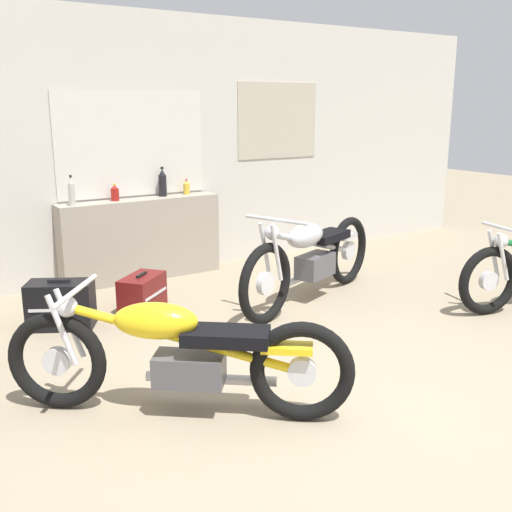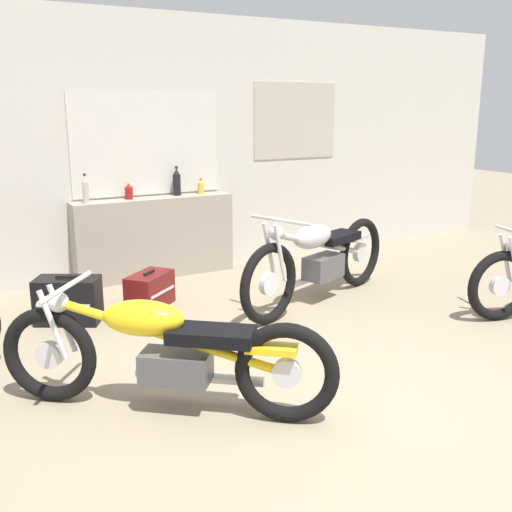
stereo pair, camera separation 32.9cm
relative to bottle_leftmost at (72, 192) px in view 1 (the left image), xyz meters
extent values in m
plane|color=gray|center=(0.73, -3.46, -1.01)|extent=(24.00, 24.00, 0.00)
cube|color=beige|center=(0.73, 0.22, 0.39)|extent=(10.00, 0.06, 2.80)
cube|color=silver|center=(0.72, 0.18, 0.43)|extent=(1.58, 0.01, 1.03)
cube|color=beige|center=(0.72, 0.18, 0.43)|extent=(1.64, 0.01, 1.09)
cube|color=#B2A893|center=(2.60, 0.18, 0.65)|extent=(1.13, 0.01, 0.90)
cube|color=gray|center=(0.72, 0.04, -0.57)|extent=(1.75, 0.28, 0.88)
cylinder|color=#B7B2A8|center=(0.00, 0.00, -0.03)|extent=(0.06, 0.06, 0.22)
cone|color=#B7B2A8|center=(0.00, 0.00, 0.11)|extent=(0.05, 0.05, 0.06)
cylinder|color=black|center=(0.00, 0.00, 0.16)|extent=(0.03, 0.03, 0.02)
cylinder|color=maroon|center=(0.46, 0.07, -0.07)|extent=(0.08, 0.08, 0.13)
cone|color=maroon|center=(0.46, 0.07, 0.01)|extent=(0.07, 0.07, 0.04)
cylinder|color=gold|center=(0.46, 0.07, 0.04)|extent=(0.03, 0.03, 0.01)
cylinder|color=black|center=(1.01, 0.09, -0.02)|extent=(0.09, 0.09, 0.23)
cone|color=black|center=(1.01, 0.09, 0.13)|extent=(0.07, 0.07, 0.06)
cylinder|color=black|center=(1.01, 0.09, 0.17)|extent=(0.03, 0.03, 0.03)
cylinder|color=gold|center=(1.29, 0.08, -0.07)|extent=(0.07, 0.07, 0.12)
cone|color=gold|center=(1.29, 0.08, 0.00)|extent=(0.06, 0.06, 0.03)
cylinder|color=red|center=(1.29, 0.08, 0.03)|extent=(0.03, 0.03, 0.01)
torus|color=black|center=(1.09, -1.83, -0.65)|extent=(0.70, 0.33, 0.71)
cylinder|color=silver|center=(1.09, -1.83, -0.65)|extent=(0.21, 0.13, 0.20)
torus|color=black|center=(2.48, -1.30, -0.65)|extent=(0.70, 0.33, 0.71)
cylinder|color=silver|center=(2.48, -1.30, -0.65)|extent=(0.21, 0.13, 0.20)
cube|color=#4C4C51|center=(1.86, -1.54, -0.67)|extent=(0.47, 0.35, 0.22)
cylinder|color=#B2B2B7|center=(1.86, -1.54, -0.45)|extent=(1.29, 0.53, 0.45)
ellipsoid|color=#B2B2B7|center=(1.68, -1.61, -0.34)|extent=(0.56, 0.40, 0.22)
cube|color=black|center=(2.07, -1.46, -0.42)|extent=(0.56, 0.40, 0.08)
cube|color=#B2B2B7|center=(2.40, -1.33, -0.48)|extent=(0.33, 0.24, 0.04)
cylinder|color=silver|center=(1.18, -1.86, -0.39)|extent=(0.18, 0.10, 0.52)
cylinder|color=silver|center=(1.14, -1.74, -0.39)|extent=(0.18, 0.10, 0.52)
cylinder|color=silver|center=(1.23, -1.77, -0.12)|extent=(0.26, 0.61, 0.03)
sphere|color=silver|center=(1.17, -1.80, -0.22)|extent=(0.13, 0.13, 0.13)
cylinder|color=silver|center=(1.90, -1.37, -0.81)|extent=(0.79, 0.35, 0.06)
torus|color=black|center=(2.90, -2.72, -0.69)|extent=(0.63, 0.23, 0.63)
cylinder|color=silver|center=(2.90, -2.72, -0.69)|extent=(0.18, 0.10, 0.17)
cylinder|color=silver|center=(2.96, -2.80, -0.46)|extent=(0.18, 0.08, 0.45)
cylinder|color=silver|center=(2.98, -2.68, -0.46)|extent=(0.18, 0.08, 0.45)
cylinder|color=silver|center=(3.05, -2.76, -0.23)|extent=(0.18, 0.63, 0.03)
sphere|color=silver|center=(2.99, -2.74, -0.33)|extent=(0.13, 0.13, 0.13)
torus|color=black|center=(-0.83, -2.38, -0.70)|extent=(0.55, 0.46, 0.63)
cylinder|color=silver|center=(-0.83, -2.38, -0.70)|extent=(0.17, 0.16, 0.17)
torus|color=black|center=(0.36, -3.32, -0.70)|extent=(0.55, 0.46, 0.63)
cylinder|color=silver|center=(0.36, -3.32, -0.70)|extent=(0.17, 0.16, 0.17)
cube|color=#4C4C51|center=(-0.18, -2.90, -0.71)|extent=(0.47, 0.44, 0.19)
cylinder|color=yellow|center=(-0.18, -2.90, -0.53)|extent=(1.11, 0.90, 0.40)
ellipsoid|color=yellow|center=(-0.33, -2.78, -0.41)|extent=(0.55, 0.51, 0.22)
cube|color=black|center=(0.00, -3.04, -0.49)|extent=(0.55, 0.51, 0.08)
cube|color=yellow|center=(0.28, -3.27, -0.55)|extent=(0.32, 0.30, 0.04)
cylinder|color=silver|center=(-0.80, -2.48, -0.47)|extent=(0.16, 0.14, 0.44)
cylinder|color=silver|center=(-0.73, -2.38, -0.47)|extent=(0.16, 0.14, 0.44)
cylinder|color=silver|center=(-0.71, -2.48, -0.24)|extent=(0.42, 0.52, 0.03)
sphere|color=silver|center=(-0.75, -2.44, -0.34)|extent=(0.13, 0.13, 0.13)
cylinder|color=silver|center=(-0.01, -2.86, -0.84)|extent=(0.69, 0.57, 0.06)
cube|color=black|center=(-0.43, -0.98, -0.81)|extent=(0.61, 0.51, 0.40)
cube|color=silver|center=(-0.50, -1.11, -0.81)|extent=(0.40, 0.23, 0.02)
cube|color=black|center=(-0.43, -0.98, -0.59)|extent=(0.18, 0.11, 0.02)
cube|color=maroon|center=(0.32, -0.92, -0.85)|extent=(0.54, 0.51, 0.32)
cube|color=silver|center=(0.41, -1.03, -0.85)|extent=(0.32, 0.27, 0.02)
cube|color=black|center=(0.32, -0.92, -0.67)|extent=(0.14, 0.13, 0.02)
camera|label=1|loc=(-1.63, -5.92, 0.84)|focal=42.00mm
camera|label=2|loc=(-1.35, -6.09, 0.84)|focal=42.00mm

